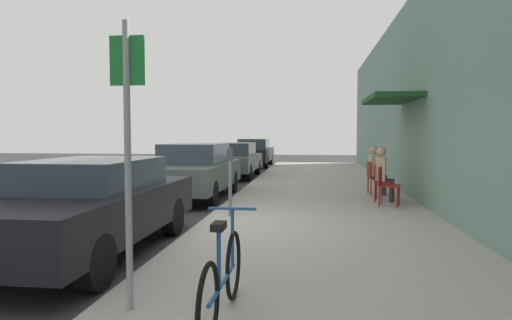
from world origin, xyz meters
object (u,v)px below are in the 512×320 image
cafe_chair_1 (381,180)px  seated_patron_1 (383,172)px  bicycle_0 (223,279)px  parked_car_0 (89,205)px  seated_patron_2 (376,168)px  parked_car_3 (254,152)px  parked_car_1 (194,170)px  parked_car_2 (234,159)px  cafe_chair_0 (386,184)px  parking_meter (230,177)px  street_sign (128,143)px  cafe_chair_2 (374,176)px

cafe_chair_1 → seated_patron_1: bearing=-12.6°
bicycle_0 → seated_patron_1: (2.42, 7.21, 0.34)m
parked_car_0 → seated_patron_2: bearing=51.9°
bicycle_0 → seated_patron_1: 7.62m
parked_car_3 → bicycle_0: bearing=-83.2°
parked_car_1 → seated_patron_1: 4.87m
parked_car_2 → seated_patron_2: 7.36m
cafe_chair_1 → cafe_chair_0: bearing=-89.9°
cafe_chair_0 → parked_car_0: bearing=-138.5°
parking_meter → cafe_chair_0: bearing=26.6°
seated_patron_1 → parked_car_1: bearing=171.4°
seated_patron_1 → seated_patron_2: bearing=90.0°
street_sign → seated_patron_1: size_ratio=2.02×
parking_meter → bicycle_0: size_ratio=0.77×
cafe_chair_1 → parked_car_0: bearing=-133.8°
parked_car_0 → seated_patron_2: seated_patron_2 is taller
parked_car_3 → cafe_chair_1: size_ratio=5.06×
parked_car_2 → cafe_chair_2: bearing=-49.5°
parked_car_1 → cafe_chair_1: bearing=-8.5°
parking_meter → cafe_chair_1: (3.21, 2.36, -0.26)m
cafe_chair_1 → seated_patron_1: 0.20m
parked_car_1 → cafe_chair_1: size_ratio=5.06×
parked_car_1 → cafe_chair_1: parked_car_1 is taller
parked_car_3 → parking_meter: size_ratio=3.33×
street_sign → cafe_chair_0: street_sign is taller
cafe_chair_0 → parked_car_1: bearing=162.9°
parking_meter → street_sign: bearing=-90.6°
parked_car_3 → bicycle_0: parked_car_3 is taller
parked_car_2 → seated_patron_2: seated_patron_2 is taller
parked_car_0 → parked_car_2: (0.00, 11.71, -0.00)m
parking_meter → seated_patron_1: bearing=35.7°
parked_car_3 → cafe_chair_2: (4.75, -11.72, -0.13)m
seated_patron_2 → parked_car_0: bearing=-128.1°
street_sign → bicycle_0: bearing=-9.6°
parked_car_2 → parking_meter: bearing=-80.3°
parked_car_3 → parked_car_2: bearing=-90.0°
parked_car_0 → parked_car_3: (0.00, 17.86, 0.04)m
cafe_chair_1 → seated_patron_1: (0.06, -0.01, 0.19)m
parked_car_1 → seated_patron_2: parked_car_1 is taller
parked_car_0 → bicycle_0: (2.39, -2.27, -0.24)m
street_sign → bicycle_0: street_sign is taller
street_sign → parked_car_2: bearing=96.2°
parked_car_1 → bicycle_0: size_ratio=2.57×
seated_patron_1 → cafe_chair_2: seated_patron_1 is taller
bicycle_0 → cafe_chair_2: 8.73m
parking_meter → cafe_chair_2: bearing=47.8°
parked_car_2 → seated_patron_1: bearing=-54.5°
parked_car_1 → bicycle_0: bearing=-73.2°
street_sign → seated_patron_2: 8.94m
parked_car_1 → street_sign: 7.98m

